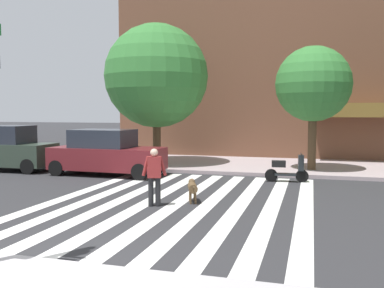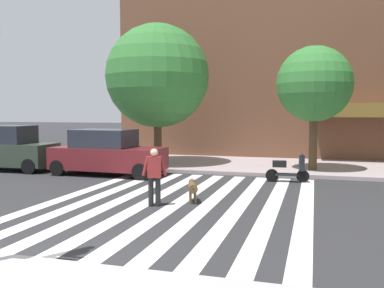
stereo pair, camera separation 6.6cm
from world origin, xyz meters
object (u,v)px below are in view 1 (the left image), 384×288
parked_car_behind_first (106,153)px  parked_scooter (287,169)px  parked_car_near_curb (4,149)px  street_tree_nearest (156,76)px  pedestrian_dog_walker (154,174)px  street_tree_middle (313,84)px  dog_on_leash (192,187)px

parked_car_behind_first → parked_scooter: size_ratio=2.93×
parked_car_near_curb → street_tree_nearest: bearing=27.2°
parked_car_near_curb → pedestrian_dog_walker: 10.53m
parked_car_near_curb → street_tree_nearest: street_tree_nearest is taller
street_tree_middle → pedestrian_dog_walker: size_ratio=3.25×
street_tree_nearest → dog_on_leash: (3.91, -7.41, -3.94)m
parked_scooter → street_tree_nearest: size_ratio=0.24×
parked_car_behind_first → street_tree_middle: (8.36, 2.94, 2.92)m
parked_car_behind_first → pedestrian_dog_walker: 6.48m
street_tree_middle → dog_on_leash: street_tree_middle is taller
parked_car_near_curb → parked_car_behind_first: size_ratio=0.95×
dog_on_leash → parked_car_behind_first: bearing=139.8°
parked_scooter → pedestrian_dog_walker: pedestrian_dog_walker is taller
parked_car_near_curb → dog_on_leash: bearing=-22.6°
street_tree_nearest → parked_scooter: bearing=-24.9°
street_tree_middle → dog_on_leash: bearing=-115.2°
parked_scooter → dog_on_leash: 5.09m
street_tree_nearest → pedestrian_dog_walker: size_ratio=4.10×
parked_car_near_curb → dog_on_leash: 11.00m
parked_car_near_curb → pedestrian_dog_walker: (9.25, -5.02, -0.06)m
street_tree_nearest → pedestrian_dog_walker: street_tree_nearest is taller
street_tree_nearest → pedestrian_dog_walker: bearing=-69.8°
pedestrian_dog_walker → parked_scooter: bearing=57.4°
parked_car_near_curb → dog_on_leash: parked_car_near_curb is taller
parked_scooter → dog_on_leash: parked_scooter is taller
parked_car_near_curb → dog_on_leash: (10.14, -4.21, -0.55)m
street_tree_nearest → street_tree_middle: 7.31m
parked_car_behind_first → street_tree_nearest: (1.08, 3.19, 3.46)m
parked_car_near_curb → parked_car_behind_first: bearing=0.0°
parked_car_near_curb → street_tree_middle: bearing=12.3°
street_tree_nearest → dog_on_leash: 9.26m
parked_car_behind_first → parked_scooter: 7.47m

